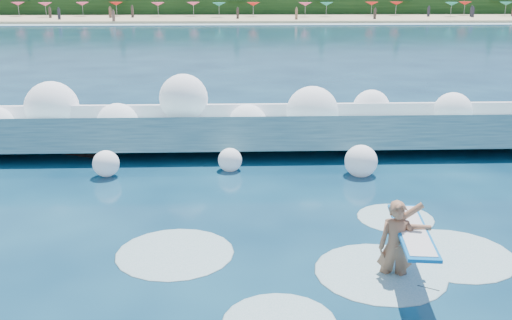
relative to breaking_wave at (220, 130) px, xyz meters
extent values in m
plane|color=#07243E|center=(-0.56, -7.25, -0.60)|extent=(200.00, 200.00, 0.00)
cube|color=tan|center=(-0.56, 70.75, -0.40)|extent=(140.00, 20.00, 0.40)
cube|color=silver|center=(-0.56, 59.75, -0.56)|extent=(140.00, 5.00, 0.08)
cube|color=black|center=(-0.56, 80.75, 1.90)|extent=(140.00, 4.00, 5.00)
cube|color=teal|center=(0.00, -0.16, -0.10)|extent=(20.04, 3.05, 1.67)
cube|color=white|center=(0.00, 0.64, 0.40)|extent=(20.04, 1.41, 0.78)
cube|color=black|center=(-7.04, 0.69, -0.19)|extent=(2.44, 1.97, 1.20)
cube|color=black|center=(-4.04, -0.11, -0.28)|extent=(2.04, 1.85, 0.92)
cube|color=black|center=(-1.34, 1.09, -0.15)|extent=(2.34, 2.22, 1.29)
imported|color=#9E6849|center=(3.26, -8.48, -0.04)|extent=(0.69, 0.52, 1.70)
cube|color=#0B6DC0|center=(3.54, -8.43, 0.25)|extent=(0.82, 2.38, 0.06)
cube|color=white|center=(3.54, -8.43, 0.26)|extent=(0.70, 2.17, 0.06)
cylinder|color=black|center=(3.44, -9.68, -0.15)|extent=(0.01, 0.91, 0.43)
sphere|color=white|center=(-5.27, 0.44, 0.64)|extent=(1.68, 1.68, 1.68)
sphere|color=white|center=(-3.14, -0.11, 0.21)|extent=(1.34, 1.34, 1.34)
sphere|color=white|center=(-1.12, 0.23, 0.96)|extent=(1.52, 1.52, 1.52)
sphere|color=white|center=(0.88, -0.29, 0.25)|extent=(1.21, 1.21, 1.21)
sphere|color=white|center=(2.90, -0.02, 0.53)|extent=(1.64, 1.64, 1.64)
sphere|color=white|center=(4.93, 0.64, 0.51)|extent=(1.20, 1.20, 1.20)
sphere|color=white|center=(7.34, -0.09, 0.54)|extent=(1.20, 1.20, 1.20)
sphere|color=white|center=(-2.99, -2.72, -0.23)|extent=(0.72, 0.72, 0.72)
sphere|color=white|center=(0.33, -2.28, -0.30)|extent=(0.67, 0.67, 0.67)
sphere|color=white|center=(3.88, -2.84, -0.21)|extent=(0.89, 0.89, 0.89)
ellipsoid|color=silver|center=(3.06, -8.32, -0.60)|extent=(2.38, 2.38, 0.12)
ellipsoid|color=silver|center=(4.62, -7.67, -0.60)|extent=(2.36, 2.36, 0.12)
ellipsoid|color=silver|center=(-0.71, -7.40, -0.60)|extent=(2.29, 2.29, 0.11)
ellipsoid|color=silver|center=(4.02, -5.84, -0.60)|extent=(1.70, 1.70, 0.09)
cone|color=#DF4173|center=(-32.64, 74.74, 1.65)|extent=(2.00, 2.00, 0.50)
cone|color=#DF4173|center=(-27.73, 72.29, 1.65)|extent=(2.00, 2.00, 0.50)
cone|color=#DF4173|center=(-22.69, 74.14, 1.65)|extent=(2.00, 2.00, 0.50)
cone|color=red|center=(-17.59, 74.48, 1.65)|extent=(2.00, 2.00, 0.50)
cone|color=#DF4173|center=(-10.92, 72.38, 1.65)|extent=(2.00, 2.00, 0.50)
cone|color=#DF4173|center=(-5.64, 73.67, 1.65)|extent=(2.00, 2.00, 0.50)
cone|color=#137A6D|center=(-1.64, 70.80, 1.65)|extent=(2.00, 2.00, 0.50)
cone|color=red|center=(3.53, 72.09, 1.65)|extent=(2.00, 2.00, 0.50)
cone|color=#DF4173|center=(11.35, 71.12, 1.65)|extent=(2.00, 2.00, 0.50)
cone|color=#137A6D|center=(14.65, 71.63, 1.65)|extent=(2.00, 2.00, 0.50)
cone|color=red|center=(22.08, 73.77, 1.65)|extent=(2.00, 2.00, 0.50)
cone|color=red|center=(26.16, 74.54, 1.65)|extent=(2.00, 2.00, 0.50)
cone|color=#137A6D|center=(33.81, 71.37, 1.65)|extent=(2.00, 2.00, 0.50)
cone|color=red|center=(37.19, 74.68, 1.65)|extent=(2.00, 2.00, 0.50)
cone|color=#137A6D|center=(42.98, 72.88, 1.65)|extent=(2.00, 2.00, 0.50)
cube|color=#3F332D|center=(-16.92, 74.34, 0.47)|extent=(0.35, 0.22, 1.35)
cube|color=#262633|center=(-23.78, 67.65, 0.59)|extent=(0.35, 0.22, 1.58)
cube|color=#3F332D|center=(-25.16, 65.99, 0.56)|extent=(0.35, 0.22, 1.53)
cube|color=#8C664C|center=(4.48, 74.36, 0.48)|extent=(0.35, 0.22, 1.37)
cube|color=brown|center=(39.42, 64.24, 0.51)|extent=(0.35, 0.22, 1.42)
cube|color=#3F332D|center=(-23.11, 66.45, 0.58)|extent=(0.35, 0.22, 1.57)
cube|color=#8C664C|center=(-24.83, 71.34, 0.52)|extent=(0.35, 0.22, 1.44)
cube|color=#262633|center=(9.73, 63.82, 0.54)|extent=(0.35, 0.22, 1.49)
cube|color=brown|center=(-16.38, 62.97, 0.58)|extent=(0.35, 0.22, 1.56)
cube|color=#8C664C|center=(35.56, 71.67, 0.52)|extent=(0.35, 0.22, 1.45)
cube|color=#262633|center=(-10.23, 64.37, 0.60)|extent=(0.35, 0.22, 1.61)
cube|color=brown|center=(-10.33, 74.74, 0.59)|extent=(0.35, 0.22, 1.59)
cube|color=#3F332D|center=(-7.28, 73.74, 0.58)|extent=(0.35, 0.22, 1.56)
cube|color=#8C664C|center=(9.85, 63.02, 0.54)|extent=(0.35, 0.22, 1.49)
cube|color=#262633|center=(-11.79, 73.14, 0.50)|extent=(0.35, 0.22, 1.41)
cube|color=brown|center=(-23.70, 65.04, 0.52)|extent=(0.35, 0.22, 1.45)
cube|color=#3F332D|center=(0.60, 65.62, 0.57)|extent=(0.35, 0.22, 1.54)
cube|color=#8C664C|center=(36.26, 67.74, 0.56)|extent=(0.35, 0.22, 1.53)
camera|label=1|loc=(0.47, -17.43, 4.34)|focal=40.00mm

